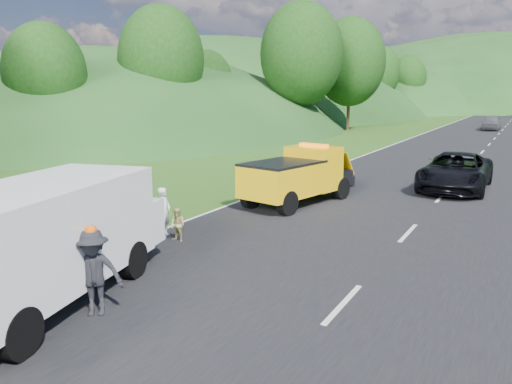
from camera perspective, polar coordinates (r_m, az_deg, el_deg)
The scene contains 12 objects.
ground at distance 13.50m, azimuth 0.59°, elevation -7.19°, with size 320.00×320.00×0.00m, color #38661E.
road_surface at distance 51.53m, azimuth 25.61°, elevation 5.52°, with size 14.00×200.00×0.02m, color black.
tree_line_left at distance 75.66m, azimuth 9.71°, elevation 8.00°, with size 14.00×140.00×14.00m, color #244C16, non-canonical shape.
tow_truck at distance 19.41m, azimuth 4.93°, elevation 1.90°, with size 2.95×5.57×2.27m.
white_van at distance 10.97m, azimuth -23.35°, elevation -4.79°, with size 4.63×7.58×2.52m.
woman at distance 15.37m, azimuth -10.34°, elevation -5.05°, with size 0.54×0.40×1.49m, color white.
child at distance 14.78m, azimuth -8.89°, elevation -5.67°, with size 0.48×0.37×0.99m, color #D4BC71.
worker at distance 10.56m, azimuth -17.76°, elevation -13.25°, with size 1.11×0.64×1.72m, color black.
suitcase at distance 16.02m, azimuth -13.66°, elevation -3.43°, with size 0.36×0.20×0.58m, color #595743.
spare_tire at distance 9.82m, azimuth -26.32°, elevation -15.86°, with size 0.73×0.73×0.20m, color black.
passing_suv at distance 23.92m, azimuth 21.71°, elevation 0.22°, with size 2.70×5.85×1.62m, color black.
dist_car_a at distance 62.83m, azimuth 25.24°, elevation 6.41°, with size 1.88×4.67×1.59m, color #424347.
Camera 1 is at (6.09, -11.25, 4.31)m, focal length 35.00 mm.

